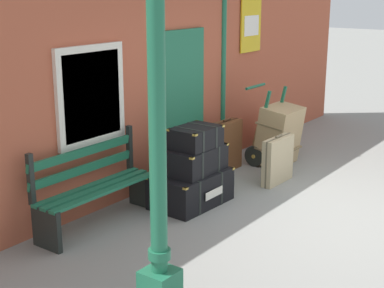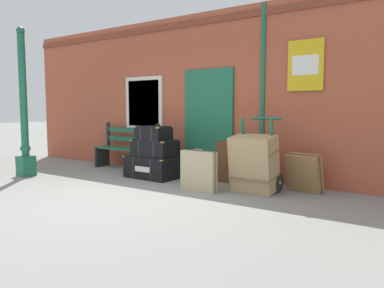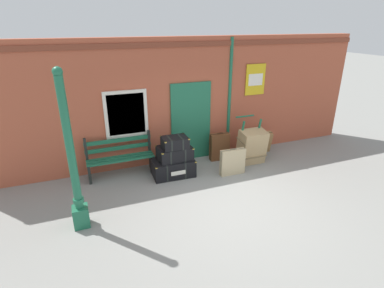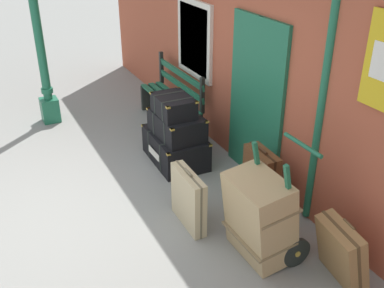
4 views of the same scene
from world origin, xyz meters
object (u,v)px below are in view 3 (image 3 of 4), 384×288
Objects in this scene: steamer_trunk_base at (173,167)px; large_brown_trunk at (252,146)px; lamp_post at (74,173)px; steamer_trunk_top at (175,142)px; suitcase_slate at (233,162)px; suitcase_tan at (261,142)px; suitcase_olive at (219,147)px; platform_bench at (120,158)px; porters_trolley at (248,151)px; steamer_trunk_middle at (175,153)px.

large_brown_trunk is at bearing -2.14° from steamer_trunk_base.
lamp_post is 3.12× the size of large_brown_trunk.
steamer_trunk_top is 0.89× the size of suitcase_slate.
steamer_trunk_base is at bearing 30.60° from lamp_post.
suitcase_olive is (-1.34, -0.00, 0.06)m from suitcase_tan.
lamp_post is at bearing -119.50° from platform_bench.
steamer_trunk_base is 1.47m from suitcase_slate.
lamp_post reaches higher than suitcase_slate.
platform_bench is at bearing 173.04° from porters_trolley.
lamp_post is 4.57m from large_brown_trunk.
suitcase_tan is 1.34m from suitcase_olive.
suitcase_olive reaches higher than steamer_trunk_base.
steamer_trunk_base is at bearing -164.04° from suitcase_olive.
platform_bench is at bearing 178.84° from suitcase_tan.
suitcase_slate is at bearing -19.33° from steamer_trunk_base.
suitcase_olive is (-0.70, 0.32, 0.10)m from porters_trolley.
porters_trolley is 0.26m from large_brown_trunk.
porters_trolley is (3.34, -0.41, -0.17)m from platform_bench.
porters_trolley is (4.36, 1.39, -0.83)m from lamp_post.
suitcase_tan is (0.64, 0.50, -0.15)m from large_brown_trunk.
platform_bench is 2.59× the size of steamer_trunk_top.
lamp_post is 3.71× the size of suitcase_olive.
steamer_trunk_middle is at bearing 87.81° from steamer_trunk_top.
steamer_trunk_top is at bearing 178.81° from large_brown_trunk.
steamer_trunk_middle is 2.14m from porters_trolley.
steamer_trunk_middle is 2.12m from large_brown_trunk.
steamer_trunk_base is at bearing 160.67° from suitcase_slate.
platform_bench is (1.02, 1.80, -0.65)m from lamp_post.
platform_bench is 1.34× the size of porters_trolley.
steamer_trunk_base is 0.86× the size of porters_trolley.
steamer_trunk_middle is 1.18× the size of suitcase_slate.
suitcase_tan is at bearing 8.67° from steamer_trunk_middle.
large_brown_trunk is at bearing -9.91° from platform_bench.
steamer_trunk_top reaches higher than suitcase_olive.
suitcase_tan is (2.75, 0.42, -0.27)m from steamer_trunk_middle.
lamp_post reaches higher than suitcase_olive.
platform_bench is 2.50× the size of suitcase_tan.
suitcase_slate is 0.91m from suitcase_olive.
steamer_trunk_top reaches higher than steamer_trunk_base.
suitcase_olive is at bearing -179.85° from suitcase_tan.
platform_bench is at bearing 178.18° from suitcase_olive.
platform_bench reaches higher than steamer_trunk_middle.
lamp_post is at bearing -167.19° from suitcase_slate.
suitcase_olive is (0.08, 0.90, 0.04)m from suitcase_slate.
steamer_trunk_top is 0.79× the size of suitcase_olive.
steamer_trunk_top is (1.23, -0.54, 0.43)m from platform_bench.
platform_bench is 2.31× the size of suitcase_slate.
suitcase_olive reaches higher than steamer_trunk_middle.
large_brown_trunk is (2.11, -0.08, -0.12)m from steamer_trunk_middle.
steamer_trunk_top is 1.57m from suitcase_olive.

